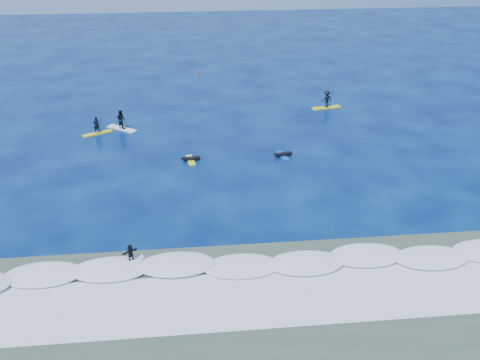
{
  "coord_description": "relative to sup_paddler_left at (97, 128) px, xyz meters",
  "views": [
    {
      "loc": [
        -1.84,
        -36.73,
        19.95
      ],
      "look_at": [
        1.99,
        0.62,
        0.6
      ],
      "focal_mm": 40.0,
      "sensor_mm": 36.0,
      "label": 1
    }
  ],
  "objects": [
    {
      "name": "sup_paddler_right",
      "position": [
        24.16,
        5.06,
        0.26
      ],
      "size": [
        3.37,
        1.47,
        2.3
      ],
      "rotation": [
        0.0,
        0.0,
        0.21
      ],
      "color": "#CFD116",
      "rests_on": "ground"
    },
    {
      "name": "ground",
      "position": [
        10.79,
        -13.05,
        -0.64
      ],
      "size": [
        160.0,
        160.0,
        0.0
      ],
      "primitive_type": "plane",
      "color": "#030C45",
      "rests_on": "ground"
    },
    {
      "name": "whitewater",
      "position": [
        10.79,
        -26.05,
        -0.64
      ],
      "size": [
        34.0,
        5.0,
        0.02
      ],
      "primitive_type": "cube",
      "color": "silver",
      "rests_on": "ground"
    },
    {
      "name": "marker_buoy",
      "position": [
        10.46,
        19.58,
        -0.37
      ],
      "size": [
        0.25,
        0.25,
        0.61
      ],
      "rotation": [
        0.0,
        0.0,
        -0.13
      ],
      "color": "#E25514",
      "rests_on": "ground"
    },
    {
      "name": "wave_surfer",
      "position": [
        4.98,
        -21.96,
        0.09
      ],
      "size": [
        1.71,
        1.32,
        1.25
      ],
      "rotation": [
        0.0,
        0.0,
        0.56
      ],
      "color": "silver",
      "rests_on": "breaking_wave"
    },
    {
      "name": "prone_paddler_far",
      "position": [
        17.17,
        -7.07,
        -0.49
      ],
      "size": [
        1.65,
        2.15,
        0.44
      ],
      "rotation": [
        0.0,
        0.0,
        1.77
      ],
      "color": "#1841B8",
      "rests_on": "ground"
    },
    {
      "name": "sup_paddler_left",
      "position": [
        0.0,
        0.0,
        0.0
      ],
      "size": [
        2.93,
        1.98,
        2.04
      ],
      "rotation": [
        0.0,
        0.0,
        0.47
      ],
      "color": "gold",
      "rests_on": "ground"
    },
    {
      "name": "shallow_water",
      "position": [
        10.79,
        -27.05,
        -0.63
      ],
      "size": [
        90.0,
        13.0,
        0.01
      ],
      "primitive_type": "cube",
      "color": "#34473A",
      "rests_on": "ground"
    },
    {
      "name": "breaking_wave",
      "position": [
        10.79,
        -23.05,
        -0.64
      ],
      "size": [
        40.0,
        6.0,
        0.3
      ],
      "primitive_type": "cube",
      "color": "white",
      "rests_on": "ground"
    },
    {
      "name": "prone_paddler_near",
      "position": [
        8.97,
        -7.15,
        -0.49
      ],
      "size": [
        1.66,
        2.14,
        0.44
      ],
      "rotation": [
        0.0,
        0.0,
        1.71
      ],
      "color": "#F7FD1B",
      "rests_on": "ground"
    },
    {
      "name": "sup_paddler_center",
      "position": [
        2.28,
        1.02,
        0.23
      ],
      "size": [
        3.15,
        2.63,
        2.32
      ],
      "rotation": [
        0.0,
        0.0,
        -0.64
      ],
      "color": "white",
      "rests_on": "ground"
    }
  ]
}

